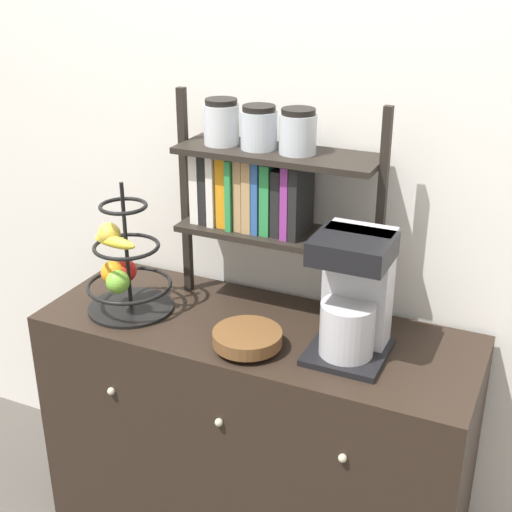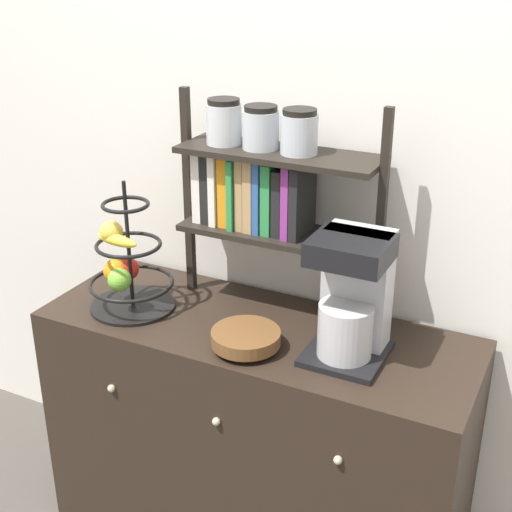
{
  "view_description": "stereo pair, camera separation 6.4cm",
  "coord_description": "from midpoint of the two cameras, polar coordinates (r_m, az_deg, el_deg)",
  "views": [
    {
      "loc": [
        0.78,
        -1.45,
        1.86
      ],
      "look_at": [
        0.0,
        0.24,
        1.05
      ],
      "focal_mm": 50.0,
      "sensor_mm": 36.0,
      "label": 1
    },
    {
      "loc": [
        0.83,
        -1.42,
        1.86
      ],
      "look_at": [
        0.0,
        0.24,
        1.05
      ],
      "focal_mm": 50.0,
      "sensor_mm": 36.0,
      "label": 2
    }
  ],
  "objects": [
    {
      "name": "shelf_hutch",
      "position": [
        2.1,
        -0.53,
        6.19
      ],
      "size": [
        0.65,
        0.2,
        0.66
      ],
      "color": "black",
      "rests_on": "sideboard"
    },
    {
      "name": "wall_back",
      "position": [
        2.19,
        2.26,
        8.79
      ],
      "size": [
        7.0,
        0.05,
        2.6
      ],
      "primitive_type": "cube",
      "color": "silver",
      "rests_on": "ground_plane"
    },
    {
      "name": "sideboard",
      "position": [
        2.36,
        -0.84,
        -14.37
      ],
      "size": [
        1.32,
        0.5,
        0.82
      ],
      "color": "black",
      "rests_on": "ground_plane"
    },
    {
      "name": "fruit_stand",
      "position": [
        2.22,
        -11.38,
        -1.11
      ],
      "size": [
        0.27,
        0.27,
        0.41
      ],
      "color": "black",
      "rests_on": "sideboard"
    },
    {
      "name": "coffee_maker",
      "position": [
        1.94,
        6.86,
        -3.14
      ],
      "size": [
        0.21,
        0.23,
        0.36
      ],
      "color": "black",
      "rests_on": "sideboard"
    },
    {
      "name": "wooden_bowl",
      "position": [
        2.01,
        -1.61,
        -6.63
      ],
      "size": [
        0.2,
        0.2,
        0.06
      ],
      "color": "brown",
      "rests_on": "sideboard"
    }
  ]
}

